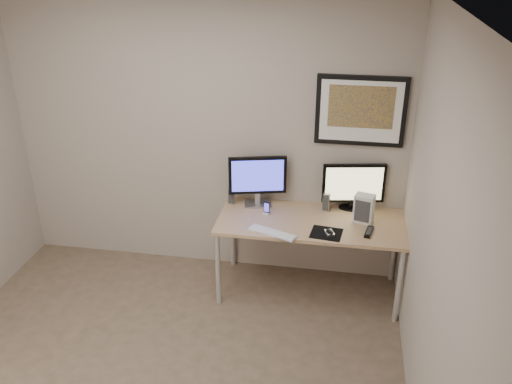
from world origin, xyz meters
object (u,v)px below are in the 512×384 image
framed_art (361,111)px  speaker_left (231,195)px  fan_unit (364,208)px  speaker_right (326,202)px  monitor_tv (354,185)px  keyboard (272,233)px  phone_dock (267,208)px  desk (311,227)px  monitor_large (258,179)px

framed_art → speaker_left: framed_art is taller
fan_unit → framed_art: bearing=123.5°
speaker_left → speaker_right: bearing=-12.3°
monitor_tv → keyboard: 0.87m
phone_dock → fan_unit: bearing=12.2°
desk → keyboard: 0.41m
monitor_tv → phone_dock: bearing=-173.3°
fan_unit → speaker_right: bearing=170.2°
fan_unit → speaker_left: bearing=-171.9°
framed_art → phone_dock: size_ratio=6.39×
monitor_tv → speaker_left: 1.10m
desk → phone_dock: 0.42m
speaker_right → phone_dock: bearing=-156.4°
framed_art → keyboard: 1.25m
desk → monitor_tv: monitor_tv is taller
monitor_tv → phone_dock: size_ratio=4.67×
desk → phone_dock: bearing=172.4°
speaker_right → speaker_left: bearing=-173.5°
desk → keyboard: keyboard is taller
desk → framed_art: (0.35, 0.33, 0.96)m
monitor_tv → speaker_left: bearing=173.4°
monitor_large → fan_unit: 0.96m
desk → framed_art: bearing=43.5°
speaker_right → fan_unit: 0.36m
desk → speaker_right: bearing=61.2°
monitor_tv → phone_dock: (-0.74, -0.22, -0.17)m
monitor_tv → keyboard: bearing=-149.1°
monitor_large → fan_unit: (0.94, -0.15, -0.14)m
monitor_large → speaker_left: bearing=166.9°
speaker_left → keyboard: bearing=-59.8°
speaker_right → keyboard: bearing=-123.6°
framed_art → phone_dock: (-0.74, -0.28, -0.83)m
monitor_tv → speaker_left: (-1.09, -0.07, -0.15)m
framed_art → fan_unit: (0.09, -0.27, -0.77)m
monitor_large → phone_dock: monitor_large is taller
speaker_left → speaker_right: speaker_right is taller
monitor_large → monitor_tv: bearing=-9.5°
framed_art → phone_dock: framed_art is taller
monitor_large → phone_dock: bearing=-69.6°
desk → monitor_large: bearing=157.1°
monitor_tv → speaker_right: size_ratio=3.23×
desk → speaker_right: (0.12, 0.21, 0.15)m
fan_unit → desk: bearing=-157.1°
monitor_large → speaker_left: size_ratio=3.10×
phone_dock → keyboard: bearing=-61.6°
keyboard → speaker_right: bearing=70.6°
phone_dock → monitor_tv: bearing=28.6°
monitor_large → monitor_tv: 0.85m
desk → framed_art: size_ratio=2.13×
phone_dock → keyboard: phone_dock is taller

